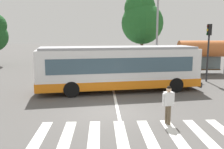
{
  "coord_description": "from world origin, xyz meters",
  "views": [
    {
      "loc": [
        -0.37,
        -12.06,
        3.99
      ],
      "look_at": [
        0.33,
        3.87,
        1.3
      ],
      "focal_mm": 39.84,
      "sensor_mm": 36.0,
      "label": 1
    }
  ],
  "objects_px": {
    "parked_car_champagne": "(163,60)",
    "background_tree_right": "(142,19)",
    "twin_arm_street_lamp": "(158,17)",
    "parked_car_charcoal": "(140,60)",
    "traffic_light_far_corner": "(209,43)",
    "bus_stop_shelter": "(203,49)",
    "city_transit_bus": "(119,68)",
    "parked_car_silver": "(95,61)",
    "parked_car_white": "(118,61)",
    "parked_car_red": "(70,61)",
    "pedestrian_crossing_street": "(168,103)"
  },
  "relations": [
    {
      "from": "parked_car_silver",
      "to": "parked_car_red",
      "type": "bearing_deg",
      "value": 178.63
    },
    {
      "from": "city_transit_bus",
      "to": "background_tree_right",
      "type": "bearing_deg",
      "value": 74.85
    },
    {
      "from": "bus_stop_shelter",
      "to": "twin_arm_street_lamp",
      "type": "xyz_separation_m",
      "value": [
        -4.15,
        1.35,
        3.08
      ]
    },
    {
      "from": "twin_arm_street_lamp",
      "to": "traffic_light_far_corner",
      "type": "bearing_deg",
      "value": -57.39
    },
    {
      "from": "parked_car_champagne",
      "to": "twin_arm_street_lamp",
      "type": "xyz_separation_m",
      "value": [
        -1.76,
        -4.08,
        4.73
      ]
    },
    {
      "from": "parked_car_white",
      "to": "background_tree_right",
      "type": "bearing_deg",
      "value": 30.67
    },
    {
      "from": "parked_car_white",
      "to": "twin_arm_street_lamp",
      "type": "height_order",
      "value": "twin_arm_street_lamp"
    },
    {
      "from": "parked_car_charcoal",
      "to": "parked_car_champagne",
      "type": "xyz_separation_m",
      "value": [
        2.79,
        0.03,
        0.0
      ]
    },
    {
      "from": "parked_car_silver",
      "to": "bus_stop_shelter",
      "type": "bearing_deg",
      "value": -25.93
    },
    {
      "from": "parked_car_champagne",
      "to": "background_tree_right",
      "type": "relative_size",
      "value": 0.52
    },
    {
      "from": "pedestrian_crossing_street",
      "to": "parked_car_champagne",
      "type": "bearing_deg",
      "value": 76.59
    },
    {
      "from": "traffic_light_far_corner",
      "to": "background_tree_right",
      "type": "xyz_separation_m",
      "value": [
        -3.79,
        10.66,
        2.49
      ]
    },
    {
      "from": "parked_car_silver",
      "to": "traffic_light_far_corner",
      "type": "distance_m",
      "value": 13.02
    },
    {
      "from": "traffic_light_far_corner",
      "to": "twin_arm_street_lamp",
      "type": "relative_size",
      "value": 0.53
    },
    {
      "from": "parked_car_silver",
      "to": "parked_car_champagne",
      "type": "distance_m",
      "value": 8.09
    },
    {
      "from": "parked_car_white",
      "to": "bus_stop_shelter",
      "type": "relative_size",
      "value": 0.98
    },
    {
      "from": "traffic_light_far_corner",
      "to": "bus_stop_shelter",
      "type": "xyz_separation_m",
      "value": [
        1.02,
        3.55,
        -0.72
      ]
    },
    {
      "from": "city_transit_bus",
      "to": "parked_car_white",
      "type": "distance_m",
      "value": 11.99
    },
    {
      "from": "parked_car_red",
      "to": "parked_car_silver",
      "type": "bearing_deg",
      "value": -1.37
    },
    {
      "from": "parked_car_charcoal",
      "to": "parked_car_white",
      "type": "bearing_deg",
      "value": -178.99
    },
    {
      "from": "parked_car_silver",
      "to": "parked_car_charcoal",
      "type": "bearing_deg",
      "value": 3.33
    },
    {
      "from": "twin_arm_street_lamp",
      "to": "parked_car_charcoal",
      "type": "bearing_deg",
      "value": 104.32
    },
    {
      "from": "parked_car_white",
      "to": "parked_car_champagne",
      "type": "distance_m",
      "value": 5.39
    },
    {
      "from": "parked_car_red",
      "to": "traffic_light_far_corner",
      "type": "distance_m",
      "value": 15.22
    },
    {
      "from": "traffic_light_far_corner",
      "to": "bus_stop_shelter",
      "type": "relative_size",
      "value": 1.0
    },
    {
      "from": "parked_car_champagne",
      "to": "traffic_light_far_corner",
      "type": "xyz_separation_m",
      "value": [
        1.37,
        -8.98,
        2.37
      ]
    },
    {
      "from": "parked_car_red",
      "to": "traffic_light_far_corner",
      "type": "xyz_separation_m",
      "value": [
        12.26,
        -8.71,
        2.37
      ]
    },
    {
      "from": "parked_car_silver",
      "to": "background_tree_right",
      "type": "height_order",
      "value": "background_tree_right"
    },
    {
      "from": "pedestrian_crossing_street",
      "to": "background_tree_right",
      "type": "distance_m",
      "value": 20.79
    },
    {
      "from": "parked_car_champagne",
      "to": "parked_car_charcoal",
      "type": "bearing_deg",
      "value": -179.42
    },
    {
      "from": "pedestrian_crossing_street",
      "to": "parked_car_red",
      "type": "relative_size",
      "value": 0.37
    },
    {
      "from": "parked_car_charcoal",
      "to": "pedestrian_crossing_street",
      "type": "bearing_deg",
      "value": -95.0
    },
    {
      "from": "pedestrian_crossing_street",
      "to": "background_tree_right",
      "type": "xyz_separation_m",
      "value": [
        1.99,
        20.16,
        4.66
      ]
    },
    {
      "from": "parked_car_red",
      "to": "parked_car_silver",
      "type": "xyz_separation_m",
      "value": [
        2.81,
        -0.07,
        0.0
      ]
    },
    {
      "from": "traffic_light_far_corner",
      "to": "bus_stop_shelter",
      "type": "height_order",
      "value": "traffic_light_far_corner"
    },
    {
      "from": "parked_car_red",
      "to": "background_tree_right",
      "type": "distance_m",
      "value": 9.96
    },
    {
      "from": "parked_car_white",
      "to": "background_tree_right",
      "type": "distance_m",
      "value": 5.97
    },
    {
      "from": "parked_car_champagne",
      "to": "background_tree_right",
      "type": "distance_m",
      "value": 5.69
    },
    {
      "from": "parked_car_white",
      "to": "twin_arm_street_lamp",
      "type": "distance_m",
      "value": 7.18
    },
    {
      "from": "city_transit_bus",
      "to": "parked_car_champagne",
      "type": "distance_m",
      "value": 13.51
    },
    {
      "from": "parked_car_red",
      "to": "background_tree_right",
      "type": "height_order",
      "value": "background_tree_right"
    },
    {
      "from": "parked_car_silver",
      "to": "pedestrian_crossing_street",
      "type": "bearing_deg",
      "value": -78.54
    },
    {
      "from": "city_transit_bus",
      "to": "parked_car_white",
      "type": "relative_size",
      "value": 2.48
    },
    {
      "from": "city_transit_bus",
      "to": "twin_arm_street_lamp",
      "type": "relative_size",
      "value": 1.28
    },
    {
      "from": "city_transit_bus",
      "to": "bus_stop_shelter",
      "type": "xyz_separation_m",
      "value": [
        8.52,
        6.59,
        0.83
      ]
    },
    {
      "from": "parked_car_white",
      "to": "parked_car_champagne",
      "type": "bearing_deg",
      "value": 0.78
    },
    {
      "from": "parked_car_charcoal",
      "to": "parked_car_champagne",
      "type": "distance_m",
      "value": 2.79
    },
    {
      "from": "traffic_light_far_corner",
      "to": "twin_arm_street_lamp",
      "type": "bearing_deg",
      "value": 122.61
    },
    {
      "from": "city_transit_bus",
      "to": "background_tree_right",
      "type": "xyz_separation_m",
      "value": [
        3.71,
        13.7,
        4.04
      ]
    },
    {
      "from": "parked_car_white",
      "to": "traffic_light_far_corner",
      "type": "bearing_deg",
      "value": -52.8
    }
  ]
}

